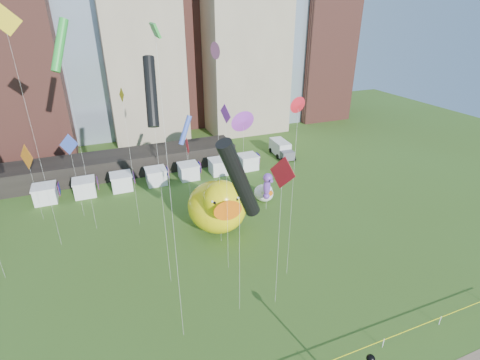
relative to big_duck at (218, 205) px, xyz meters
name	(u,v)px	position (x,y,z in m)	size (l,w,h in m)	color
skyline	(127,23)	(-3.35, 40.40, 18.13)	(101.00, 23.00, 68.00)	brown
pavilion	(117,164)	(-9.60, 21.34, -1.71)	(38.00, 6.00, 3.20)	black
vendor_tents	(156,177)	(-4.58, 15.34, -2.21)	(33.24, 2.80, 2.40)	white
big_duck	(218,205)	(0.00, 0.00, 0.00)	(7.43, 9.62, 7.22)	yellow
small_duck	(264,192)	(8.10, 4.34, -2.04)	(2.86, 3.69, 2.77)	white
seahorse_green	(221,203)	(-0.13, -1.33, 0.92)	(1.81, 2.04, 5.99)	silver
seahorse_purple	(267,184)	(7.38, 2.10, 0.37)	(1.34, 1.63, 5.20)	silver
box_truck	(281,149)	(18.17, 18.38, -1.96)	(2.82, 6.33, 2.64)	silver
kite_0	(298,107)	(3.68, -10.17, 13.55)	(1.25, 0.64, 17.64)	silver
kite_2	(151,92)	(-7.30, -6.94, 14.95)	(1.50, 3.15, 20.85)	silver
kite_3	(60,46)	(-13.58, 5.69, 17.43)	(2.71, 2.58, 23.22)	silver
kite_4	(123,102)	(-8.63, 4.67, 11.76)	(0.37, 1.57, 16.64)	silver
kite_5	(185,130)	(-1.03, 9.55, 6.36)	(2.31, 1.42, 11.58)	silver
kite_6	(27,158)	(-19.67, 10.37, 5.05)	(1.70, 2.81, 10.05)	silver
kite_7	(244,122)	(6.40, 7.68, 7.18)	(2.62, 1.18, 11.83)	silver
kite_8	(282,175)	(0.86, -13.16, 9.31)	(0.70, 2.73, 14.20)	silver
kite_9	(216,52)	(-0.54, -2.46, 17.11)	(0.28, 1.51, 21.30)	silver
kite_10	(240,180)	(-2.46, -12.77, 9.31)	(4.24, 2.72, 16.12)	silver
kite_11	(156,36)	(-7.73, -13.68, 19.29)	(0.52, 2.39, 23.28)	silver
kite_12	(5,26)	(-17.37, 3.56, 19.32)	(2.84, 0.06, 24.61)	silver
kite_13	(69,145)	(-14.93, 9.36, 6.24)	(2.12, 1.53, 10.96)	silver
kite_15	(226,123)	(-1.40, -7.05, 11.94)	(0.37, 1.58, 16.84)	silver
kite_16	(187,147)	(-1.77, 5.87, 5.36)	(0.12, 2.08, 9.86)	silver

